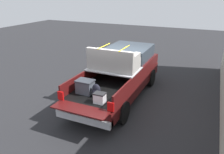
{
  "coord_description": "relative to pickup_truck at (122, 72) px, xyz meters",
  "views": [
    {
      "loc": [
        -7.81,
        -3.29,
        4.17
      ],
      "look_at": [
        -0.6,
        0.0,
        1.1
      ],
      "focal_mm": 35.94,
      "sensor_mm": 36.0,
      "label": 1
    }
  ],
  "objects": [
    {
      "name": "ground_plane",
      "position": [
        -0.37,
        -0.0,
        -0.96
      ],
      "size": [
        40.0,
        40.0,
        0.0
      ],
      "primitive_type": "plane",
      "color": "#262628"
    },
    {
      "name": "pickup_truck",
      "position": [
        0.0,
        0.0,
        0.0
      ],
      "size": [
        6.05,
        2.06,
        2.23
      ],
      "color": "#470F0F",
      "rests_on": "ground_plane"
    }
  ]
}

